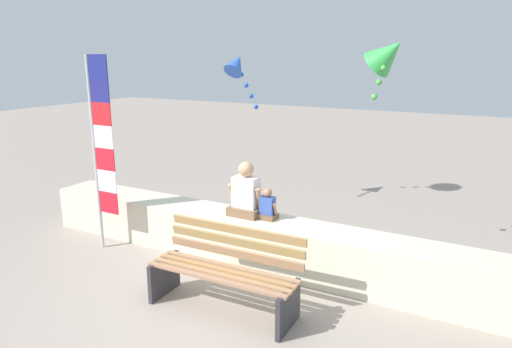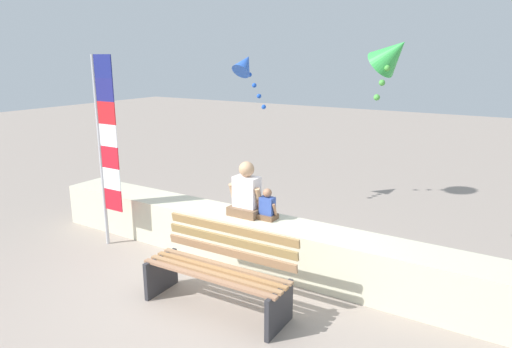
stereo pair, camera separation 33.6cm
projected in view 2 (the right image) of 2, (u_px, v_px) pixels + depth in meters
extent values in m
plane|color=gray|center=(205.00, 299.00, 5.29)|extent=(40.00, 40.00, 0.00)
cube|color=beige|center=(257.00, 241.00, 6.15)|extent=(6.90, 0.63, 0.64)
cube|color=#9E7255|center=(206.00, 278.00, 4.83)|extent=(1.69, 0.11, 0.03)
cube|color=#A57951|center=(212.00, 274.00, 4.93)|extent=(1.69, 0.11, 0.03)
cube|color=#A57648|center=(218.00, 270.00, 5.02)|extent=(1.69, 0.11, 0.03)
cube|color=#A27B59|center=(224.00, 266.00, 5.11)|extent=(1.69, 0.11, 0.03)
cube|color=#A27A57|center=(229.00, 252.00, 5.17)|extent=(1.69, 0.09, 0.10)
cube|color=#9A7E4C|center=(230.00, 241.00, 5.16)|extent=(1.69, 0.09, 0.10)
cube|color=#A07C4C|center=(231.00, 229.00, 5.15)|extent=(1.69, 0.09, 0.10)
cube|color=#2D2D33|center=(161.00, 274.00, 5.41)|extent=(0.06, 0.53, 0.45)
cube|color=#2D2D33|center=(279.00, 310.00, 4.64)|extent=(0.06, 0.53, 0.45)
cube|color=brown|center=(247.00, 210.00, 6.19)|extent=(0.43, 0.35, 0.12)
cube|color=white|center=(247.00, 192.00, 6.13)|extent=(0.33, 0.22, 0.41)
cylinder|color=tan|center=(233.00, 193.00, 6.23)|extent=(0.07, 0.16, 0.30)
cylinder|color=tan|center=(259.00, 198.00, 6.02)|extent=(0.07, 0.16, 0.30)
sphere|color=tan|center=(247.00, 169.00, 6.05)|extent=(0.21, 0.21, 0.21)
cube|color=brown|center=(267.00, 216.00, 6.04)|extent=(0.24, 0.20, 0.07)
cube|color=#3550A7|center=(267.00, 206.00, 6.00)|extent=(0.19, 0.12, 0.23)
cylinder|color=#A17053|center=(259.00, 206.00, 6.06)|extent=(0.04, 0.09, 0.17)
cylinder|color=#A17053|center=(275.00, 209.00, 5.94)|extent=(0.04, 0.09, 0.17)
sphere|color=#A17053|center=(267.00, 193.00, 5.96)|extent=(0.12, 0.12, 0.12)
cylinder|color=#B7B7BC|center=(101.00, 154.00, 6.52)|extent=(0.05, 0.05, 2.73)
cube|color=red|center=(113.00, 200.00, 6.59)|extent=(0.33, 0.02, 0.31)
cube|color=white|center=(112.00, 179.00, 6.51)|extent=(0.33, 0.02, 0.31)
cube|color=red|center=(110.00, 157.00, 6.43)|extent=(0.33, 0.02, 0.31)
cube|color=white|center=(108.00, 135.00, 6.36)|extent=(0.33, 0.02, 0.31)
cube|color=red|center=(106.00, 113.00, 6.28)|extent=(0.33, 0.02, 0.31)
cube|color=navy|center=(105.00, 90.00, 6.20)|extent=(0.33, 0.02, 0.31)
cube|color=navy|center=(103.00, 66.00, 6.13)|extent=(0.33, 0.02, 0.31)
cone|color=blue|center=(245.00, 64.00, 8.00)|extent=(0.36, 0.50, 0.49)
sphere|color=blue|center=(250.00, 75.00, 7.99)|extent=(0.08, 0.08, 0.08)
sphere|color=blue|center=(254.00, 85.00, 7.97)|extent=(0.08, 0.08, 0.08)
sphere|color=blue|center=(259.00, 96.00, 7.96)|extent=(0.08, 0.08, 0.08)
sphere|color=blue|center=(264.00, 107.00, 7.95)|extent=(0.08, 0.08, 0.08)
cone|color=green|center=(392.00, 54.00, 5.91)|extent=(0.70, 0.57, 0.61)
sphere|color=green|center=(387.00, 68.00, 5.89)|extent=(0.08, 0.08, 0.08)
sphere|color=green|center=(382.00, 83.00, 5.86)|extent=(0.08, 0.08, 0.08)
sphere|color=green|center=(377.00, 97.00, 5.84)|extent=(0.08, 0.08, 0.08)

